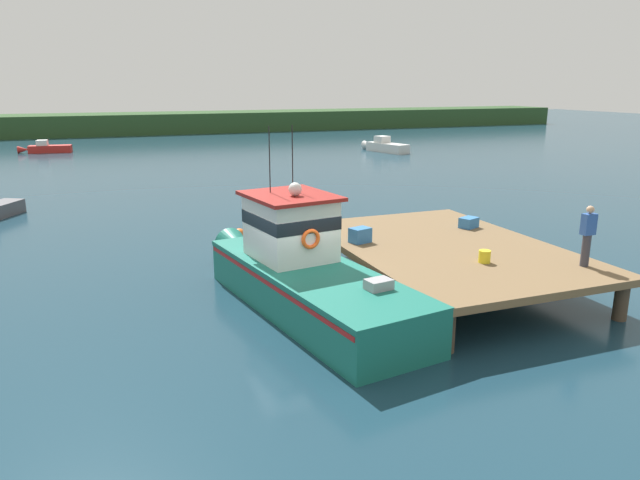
{
  "coord_description": "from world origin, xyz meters",
  "views": [
    {
      "loc": [
        -4.97,
        -14.64,
        5.9
      ],
      "look_at": [
        1.2,
        1.26,
        1.4
      ],
      "focal_mm": 33.38,
      "sensor_mm": 36.0,
      "label": 1
    }
  ],
  "objects_px": {
    "main_fishing_boat": "(302,270)",
    "moored_boat_near_channel": "(385,146)",
    "moored_boat_far_left": "(46,148)",
    "deckhand_by_the_boat": "(587,235)",
    "crate_single_far": "(360,235)",
    "crate_stack_mid_dock": "(469,223)",
    "bait_bucket": "(485,256)",
    "mooring_buoy_outer": "(239,235)"
  },
  "relations": [
    {
      "from": "main_fishing_boat",
      "to": "moored_boat_near_channel",
      "type": "height_order",
      "value": "main_fishing_boat"
    },
    {
      "from": "moored_boat_far_left",
      "to": "deckhand_by_the_boat",
      "type": "bearing_deg",
      "value": -71.5
    },
    {
      "from": "crate_single_far",
      "to": "deckhand_by_the_boat",
      "type": "xyz_separation_m",
      "value": [
        4.53,
        -4.36,
        0.63
      ]
    },
    {
      "from": "crate_stack_mid_dock",
      "to": "deckhand_by_the_boat",
      "type": "relative_size",
      "value": 0.37
    },
    {
      "from": "main_fishing_boat",
      "to": "bait_bucket",
      "type": "bearing_deg",
      "value": -20.05
    },
    {
      "from": "moored_boat_near_channel",
      "to": "mooring_buoy_outer",
      "type": "height_order",
      "value": "moored_boat_near_channel"
    },
    {
      "from": "crate_stack_mid_dock",
      "to": "deckhand_by_the_boat",
      "type": "height_order",
      "value": "deckhand_by_the_boat"
    },
    {
      "from": "deckhand_by_the_boat",
      "to": "moored_boat_far_left",
      "type": "distance_m",
      "value": 48.68
    },
    {
      "from": "main_fishing_boat",
      "to": "bait_bucket",
      "type": "distance_m",
      "value": 4.96
    },
    {
      "from": "deckhand_by_the_boat",
      "to": "bait_bucket",
      "type": "bearing_deg",
      "value": 151.99
    },
    {
      "from": "crate_stack_mid_dock",
      "to": "moored_boat_far_left",
      "type": "bearing_deg",
      "value": 110.08
    },
    {
      "from": "bait_bucket",
      "to": "moored_boat_near_channel",
      "type": "height_order",
      "value": "bait_bucket"
    },
    {
      "from": "main_fishing_boat",
      "to": "moored_boat_near_channel",
      "type": "relative_size",
      "value": 1.83
    },
    {
      "from": "deckhand_by_the_boat",
      "to": "mooring_buoy_outer",
      "type": "bearing_deg",
      "value": 123.94
    },
    {
      "from": "mooring_buoy_outer",
      "to": "crate_stack_mid_dock",
      "type": "bearing_deg",
      "value": -39.71
    },
    {
      "from": "moored_boat_far_left",
      "to": "bait_bucket",
      "type": "bearing_deg",
      "value": -73.69
    },
    {
      "from": "mooring_buoy_outer",
      "to": "main_fishing_boat",
      "type": "bearing_deg",
      "value": -90.32
    },
    {
      "from": "crate_stack_mid_dock",
      "to": "moored_boat_far_left",
      "type": "distance_m",
      "value": 44.04
    },
    {
      "from": "crate_single_far",
      "to": "moored_boat_far_left",
      "type": "height_order",
      "value": "crate_single_far"
    },
    {
      "from": "main_fishing_boat",
      "to": "moored_boat_far_left",
      "type": "relative_size",
      "value": 2.24
    },
    {
      "from": "crate_stack_mid_dock",
      "to": "moored_boat_near_channel",
      "type": "height_order",
      "value": "crate_stack_mid_dock"
    },
    {
      "from": "crate_stack_mid_dock",
      "to": "bait_bucket",
      "type": "relative_size",
      "value": 1.76
    },
    {
      "from": "crate_stack_mid_dock",
      "to": "mooring_buoy_outer",
      "type": "bearing_deg",
      "value": 140.29
    },
    {
      "from": "crate_stack_mid_dock",
      "to": "deckhand_by_the_boat",
      "type": "xyz_separation_m",
      "value": [
        0.31,
        -4.78,
        0.68
      ]
    },
    {
      "from": "bait_bucket",
      "to": "deckhand_by_the_boat",
      "type": "bearing_deg",
      "value": -28.01
    },
    {
      "from": "main_fishing_boat",
      "to": "moored_boat_far_left",
      "type": "xyz_separation_m",
      "value": [
        -8.5,
        43.22,
        -0.62
      ]
    },
    {
      "from": "crate_single_far",
      "to": "crate_stack_mid_dock",
      "type": "relative_size",
      "value": 1.0
    },
    {
      "from": "bait_bucket",
      "to": "moored_boat_near_channel",
      "type": "xyz_separation_m",
      "value": [
        14.97,
        34.88,
        -0.9
      ]
    },
    {
      "from": "crate_single_far",
      "to": "moored_boat_near_channel",
      "type": "distance_m",
      "value": 36.12
    },
    {
      "from": "main_fishing_boat",
      "to": "bait_bucket",
      "type": "height_order",
      "value": "main_fishing_boat"
    },
    {
      "from": "crate_stack_mid_dock",
      "to": "bait_bucket",
      "type": "bearing_deg",
      "value": -118.99
    },
    {
      "from": "moored_boat_far_left",
      "to": "mooring_buoy_outer",
      "type": "xyz_separation_m",
      "value": [
        8.54,
        -35.89,
        -0.13
      ]
    },
    {
      "from": "main_fishing_boat",
      "to": "moored_boat_far_left",
      "type": "bearing_deg",
      "value": 101.12
    },
    {
      "from": "crate_stack_mid_dock",
      "to": "mooring_buoy_outer",
      "type": "distance_m",
      "value": 8.63
    },
    {
      "from": "main_fishing_boat",
      "to": "moored_boat_near_channel",
      "type": "distance_m",
      "value": 38.56
    },
    {
      "from": "moored_boat_far_left",
      "to": "crate_stack_mid_dock",
      "type": "bearing_deg",
      "value": -69.92
    },
    {
      "from": "moored_boat_near_channel",
      "to": "mooring_buoy_outer",
      "type": "relative_size",
      "value": 10.66
    },
    {
      "from": "moored_boat_near_channel",
      "to": "moored_boat_far_left",
      "type": "distance_m",
      "value": 29.85
    },
    {
      "from": "bait_bucket",
      "to": "moored_boat_near_channel",
      "type": "relative_size",
      "value": 0.06
    },
    {
      "from": "moored_boat_far_left",
      "to": "mooring_buoy_outer",
      "type": "bearing_deg",
      "value": -76.62
    },
    {
      "from": "main_fishing_boat",
      "to": "crate_stack_mid_dock",
      "type": "bearing_deg",
      "value": 15.74
    },
    {
      "from": "crate_stack_mid_dock",
      "to": "bait_bucket",
      "type": "distance_m",
      "value": 4.07
    }
  ]
}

